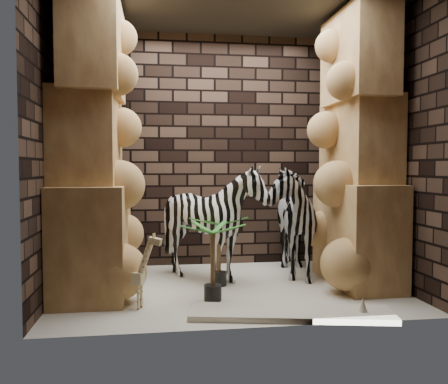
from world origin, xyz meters
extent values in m
plane|color=beige|center=(0.00, 0.00, 0.00)|extent=(3.50, 3.50, 0.00)
plane|color=#2C2823|center=(0.00, 0.00, 3.00)|extent=(3.50, 3.50, 0.00)
plane|color=black|center=(0.00, 1.25, 1.50)|extent=(3.50, 0.00, 3.50)
plane|color=black|center=(0.00, -1.25, 1.50)|extent=(3.50, 0.00, 3.50)
plane|color=black|center=(-1.75, 0.00, 1.50)|extent=(0.00, 3.00, 3.00)
plane|color=black|center=(1.75, 0.00, 1.50)|extent=(0.00, 3.00, 3.00)
imported|color=white|center=(0.76, 0.55, 0.76)|extent=(0.80, 1.34, 1.51)
imported|color=white|center=(-0.14, 0.31, 0.59)|extent=(1.08, 1.33, 1.18)
cube|color=beige|center=(0.38, -1.01, 0.03)|extent=(1.78, 0.76, 0.05)
camera|label=1|loc=(-0.75, -4.83, 1.28)|focal=37.42mm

